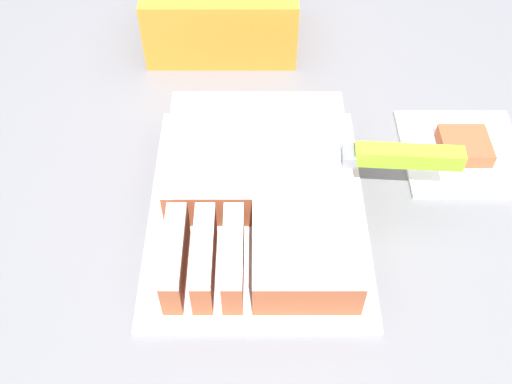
{
  "coord_description": "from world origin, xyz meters",
  "views": [
    {
      "loc": [
        -0.01,
        -0.51,
        1.54
      ],
      "look_at": [
        -0.01,
        -0.05,
        0.99
      ],
      "focal_mm": 42.0,
      "sensor_mm": 36.0,
      "label": 1
    }
  ],
  "objects_px": {
    "cake": "(260,187)",
    "knife": "(373,156)",
    "cake_board": "(256,209)",
    "storage_box": "(220,10)",
    "brownie": "(463,145)"
  },
  "relations": [
    {
      "from": "cake",
      "to": "knife",
      "type": "distance_m",
      "value": 0.14
    },
    {
      "from": "cake",
      "to": "knife",
      "type": "xyz_separation_m",
      "value": [
        0.13,
        0.02,
        0.04
      ]
    },
    {
      "from": "cake_board",
      "to": "cake",
      "type": "distance_m",
      "value": 0.03
    },
    {
      "from": "knife",
      "to": "storage_box",
      "type": "height_order",
      "value": "storage_box"
    },
    {
      "from": "knife",
      "to": "storage_box",
      "type": "relative_size",
      "value": 1.51
    },
    {
      "from": "knife",
      "to": "storage_box",
      "type": "bearing_deg",
      "value": -56.41
    },
    {
      "from": "cake_board",
      "to": "knife",
      "type": "distance_m",
      "value": 0.16
    },
    {
      "from": "cake_board",
      "to": "knife",
      "type": "height_order",
      "value": "knife"
    },
    {
      "from": "cake",
      "to": "storage_box",
      "type": "xyz_separation_m",
      "value": [
        -0.06,
        0.35,
        0.02
      ]
    },
    {
      "from": "cake_board",
      "to": "storage_box",
      "type": "bearing_deg",
      "value": 98.68
    },
    {
      "from": "cake_board",
      "to": "storage_box",
      "type": "relative_size",
      "value": 1.49
    },
    {
      "from": "storage_box",
      "to": "cake_board",
      "type": "bearing_deg",
      "value": -81.32
    },
    {
      "from": "cake",
      "to": "brownie",
      "type": "bearing_deg",
      "value": 18.31
    },
    {
      "from": "brownie",
      "to": "storage_box",
      "type": "xyz_separation_m",
      "value": [
        -0.33,
        0.26,
        0.04
      ]
    },
    {
      "from": "cake",
      "to": "knife",
      "type": "relative_size",
      "value": 0.87
    }
  ]
}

